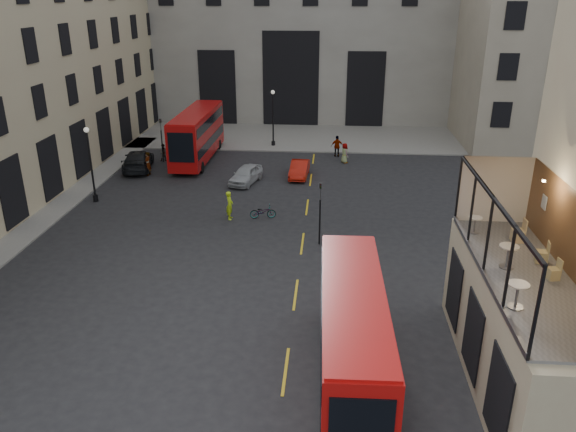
# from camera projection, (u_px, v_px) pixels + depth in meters

# --- Properties ---
(ground) EXTENTS (140.00, 140.00, 0.00)m
(ground) POSITION_uv_depth(u_px,v_px,m) (337.00, 374.00, 21.90)
(ground) COLOR black
(ground) RESTS_ON ground
(host_frontage) EXTENTS (3.00, 11.00, 4.50)m
(host_frontage) POSITION_uv_depth(u_px,v_px,m) (516.00, 332.00, 20.58)
(host_frontage) COLOR #BAB08C
(host_frontage) RESTS_ON ground
(cafe_floor) EXTENTS (3.00, 10.00, 0.10)m
(cafe_floor) POSITION_uv_depth(u_px,v_px,m) (526.00, 277.00, 19.72)
(cafe_floor) COLOR slate
(cafe_floor) RESTS_ON host_frontage
(gateway) EXTENTS (35.00, 10.60, 18.00)m
(gateway) POSITION_uv_depth(u_px,v_px,m) (294.00, 33.00, 63.12)
(gateway) COLOR #9B9990
(gateway) RESTS_ON ground
(building_right) EXTENTS (16.60, 18.60, 20.00)m
(building_right) POSITION_uv_depth(u_px,v_px,m) (549.00, 30.00, 53.51)
(building_right) COLOR #A39983
(building_right) RESTS_ON ground
(pavement_far) EXTENTS (40.00, 12.00, 0.12)m
(pavement_far) POSITION_uv_depth(u_px,v_px,m) (277.00, 136.00, 57.44)
(pavement_far) COLOR slate
(pavement_far) RESTS_ON ground
(traffic_light_near) EXTENTS (0.16, 0.20, 3.80)m
(traffic_light_near) POSITION_uv_depth(u_px,v_px,m) (320.00, 206.00, 32.16)
(traffic_light_near) COLOR black
(traffic_light_near) RESTS_ON ground
(traffic_light_far) EXTENTS (0.16, 0.20, 3.80)m
(traffic_light_far) POSITION_uv_depth(u_px,v_px,m) (161.00, 135.00, 47.97)
(traffic_light_far) COLOR black
(traffic_light_far) RESTS_ON ground
(street_lamp_a) EXTENTS (0.36, 0.36, 5.33)m
(street_lamp_a) POSITION_uv_depth(u_px,v_px,m) (92.00, 169.00, 38.88)
(street_lamp_a) COLOR black
(street_lamp_a) RESTS_ON ground
(street_lamp_b) EXTENTS (0.36, 0.36, 5.33)m
(street_lamp_b) POSITION_uv_depth(u_px,v_px,m) (273.00, 122.00, 52.87)
(street_lamp_b) COLOR black
(street_lamp_b) RESTS_ON ground
(bus_near) EXTENTS (2.51, 10.02, 3.98)m
(bus_near) POSITION_uv_depth(u_px,v_px,m) (352.00, 333.00, 20.55)
(bus_near) COLOR #BA0E0C
(bus_near) RESTS_ON ground
(bus_far) EXTENTS (2.56, 10.80, 4.31)m
(bus_far) POSITION_uv_depth(u_px,v_px,m) (197.00, 133.00, 48.59)
(bus_far) COLOR #A40B0B
(bus_far) RESTS_ON ground
(car_a) EXTENTS (2.55, 4.25, 1.35)m
(car_a) POSITION_uv_depth(u_px,v_px,m) (246.00, 174.00, 43.35)
(car_a) COLOR #A8ACB0
(car_a) RESTS_ON ground
(car_b) EXTENTS (1.54, 3.94, 1.28)m
(car_b) POSITION_uv_depth(u_px,v_px,m) (299.00, 169.00, 44.74)
(car_b) COLOR #B4170B
(car_b) RESTS_ON ground
(car_c) EXTENTS (3.29, 5.76, 1.57)m
(car_c) POSITION_uv_depth(u_px,v_px,m) (138.00, 160.00, 46.61)
(car_c) COLOR black
(car_c) RESTS_ON ground
(bicycle) EXTENTS (1.77, 0.87, 0.89)m
(bicycle) POSITION_uv_depth(u_px,v_px,m) (263.00, 212.00, 36.68)
(bicycle) COLOR gray
(bicycle) RESTS_ON ground
(cyclist) EXTENTS (0.49, 0.71, 1.90)m
(cyclist) POSITION_uv_depth(u_px,v_px,m) (230.00, 205.00, 36.37)
(cyclist) COLOR #ADD816
(cyclist) RESTS_ON ground
(pedestrian_a) EXTENTS (0.88, 0.78, 1.52)m
(pedestrian_a) POSITION_uv_depth(u_px,v_px,m) (164.00, 153.00, 48.86)
(pedestrian_a) COLOR gray
(pedestrian_a) RESTS_ON ground
(pedestrian_b) EXTENTS (1.17, 1.08, 1.58)m
(pedestrian_b) POSITION_uv_depth(u_px,v_px,m) (212.00, 131.00, 56.27)
(pedestrian_b) COLOR gray
(pedestrian_b) RESTS_ON ground
(pedestrian_c) EXTENTS (1.12, 0.48, 1.90)m
(pedestrian_c) POSITION_uv_depth(u_px,v_px,m) (337.00, 146.00, 50.11)
(pedestrian_c) COLOR gray
(pedestrian_c) RESTS_ON ground
(pedestrian_d) EXTENTS (0.89, 1.00, 1.73)m
(pedestrian_d) POSITION_uv_depth(u_px,v_px,m) (345.00, 153.00, 48.33)
(pedestrian_d) COLOR gray
(pedestrian_d) RESTS_ON ground
(pedestrian_e) EXTENTS (0.53, 0.75, 1.93)m
(pedestrian_e) POSITION_uv_depth(u_px,v_px,m) (148.00, 164.00, 45.01)
(pedestrian_e) COLOR gray
(pedestrian_e) RESTS_ON ground
(cafe_table_near) EXTENTS (0.67, 0.67, 0.84)m
(cafe_table_near) POSITION_uv_depth(u_px,v_px,m) (518.00, 292.00, 17.52)
(cafe_table_near) COLOR beige
(cafe_table_near) RESTS_ON cafe_floor
(cafe_table_mid) EXTENTS (0.69, 0.69, 0.86)m
(cafe_table_mid) POSITION_uv_depth(u_px,v_px,m) (508.00, 253.00, 20.07)
(cafe_table_mid) COLOR silver
(cafe_table_mid) RESTS_ON cafe_floor
(cafe_table_far) EXTENTS (0.55, 0.55, 0.69)m
(cafe_table_far) POSITION_uv_depth(u_px,v_px,m) (475.00, 222.00, 23.02)
(cafe_table_far) COLOR white
(cafe_table_far) RESTS_ON cafe_floor
(cafe_chair_b) EXTENTS (0.42, 0.42, 0.75)m
(cafe_chair_b) POSITION_uv_depth(u_px,v_px,m) (554.00, 273.00, 19.38)
(cafe_chair_b) COLOR tan
(cafe_chair_b) RESTS_ON cafe_floor
(cafe_chair_c) EXTENTS (0.48, 0.48, 0.84)m
(cafe_chair_c) POSITION_uv_depth(u_px,v_px,m) (542.00, 256.00, 20.56)
(cafe_chair_c) COLOR tan
(cafe_chair_c) RESTS_ON cafe_floor
(cafe_chair_d) EXTENTS (0.47, 0.47, 0.95)m
(cafe_chair_d) POSITION_uv_depth(u_px,v_px,m) (518.00, 235.00, 22.28)
(cafe_chair_d) COLOR tan
(cafe_chair_d) RESTS_ON cafe_floor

